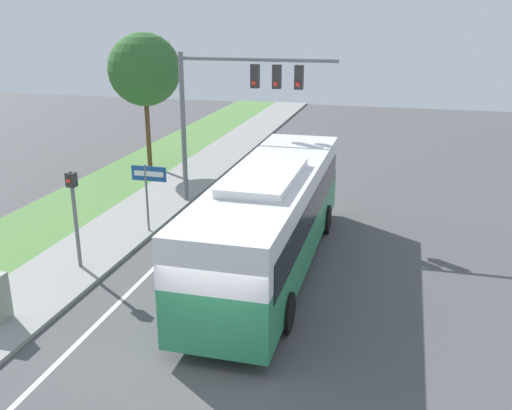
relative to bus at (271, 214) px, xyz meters
name	(u,v)px	position (x,y,z in m)	size (l,w,h in m)	color
ground_plane	(216,369)	(0.03, -5.54, -1.84)	(80.00, 80.00, 0.00)	#4C4C4F
lane_divider_near	(74,346)	(-3.57, -5.54, -1.83)	(0.14, 30.00, 0.01)	silver
bus	(271,214)	(0.00, 0.00, 0.00)	(2.74, 11.42, 3.37)	#2D8956
signal_gantry	(235,96)	(-2.81, 5.60, 2.75)	(6.34, 0.41, 6.23)	slate
pedestrian_signal	(74,205)	(-5.77, -1.59, 0.31)	(0.28, 0.34, 3.16)	slate
street_sign	(148,185)	(-4.94, 1.84, 0.02)	(1.31, 0.08, 2.59)	slate
roadside_tree	(144,70)	(-8.87, 10.35, 3.19)	(3.58, 3.58, 6.73)	brown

